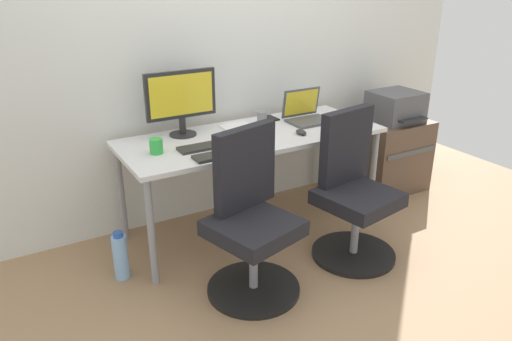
{
  "coord_description": "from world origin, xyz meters",
  "views": [
    {
      "loc": [
        -1.57,
        -2.75,
        1.75
      ],
      "look_at": [
        0.0,
        -0.05,
        0.46
      ],
      "focal_mm": 34.62,
      "sensor_mm": 36.0,
      "label": 1
    }
  ],
  "objects_px": {
    "water_bottle_on_floor": "(121,256)",
    "desktop_monitor": "(181,99)",
    "printer": "(396,107)",
    "coffee_mug": "(156,146)",
    "office_chair_right": "(353,193)",
    "side_cabinet": "(390,155)",
    "office_chair_left": "(251,221)",
    "open_laptop": "(307,113)"
  },
  "relations": [
    {
      "from": "water_bottle_on_floor",
      "to": "desktop_monitor",
      "type": "bearing_deg",
      "value": 31.63
    },
    {
      "from": "printer",
      "to": "coffee_mug",
      "type": "bearing_deg",
      "value": -178.3
    },
    {
      "from": "office_chair_right",
      "to": "coffee_mug",
      "type": "distance_m",
      "value": 1.26
    },
    {
      "from": "side_cabinet",
      "to": "office_chair_left",
      "type": "bearing_deg",
      "value": -159.6
    },
    {
      "from": "office_chair_left",
      "to": "office_chair_right",
      "type": "xyz_separation_m",
      "value": [
        0.75,
        0.0,
        0.0
      ]
    },
    {
      "from": "printer",
      "to": "open_laptop",
      "type": "relative_size",
      "value": 1.29
    },
    {
      "from": "desktop_monitor",
      "to": "office_chair_left",
      "type": "bearing_deg",
      "value": -86.35
    },
    {
      "from": "desktop_monitor",
      "to": "open_laptop",
      "type": "bearing_deg",
      "value": -8.79
    },
    {
      "from": "open_laptop",
      "to": "coffee_mug",
      "type": "bearing_deg",
      "value": -174.83
    },
    {
      "from": "water_bottle_on_floor",
      "to": "side_cabinet",
      "type": "bearing_deg",
      "value": 4.25
    },
    {
      "from": "desktop_monitor",
      "to": "coffee_mug",
      "type": "bearing_deg",
      "value": -137.8
    },
    {
      "from": "office_chair_left",
      "to": "side_cabinet",
      "type": "distance_m",
      "value": 1.82
    },
    {
      "from": "office_chair_right",
      "to": "open_laptop",
      "type": "bearing_deg",
      "value": 80.85
    },
    {
      "from": "office_chair_right",
      "to": "desktop_monitor",
      "type": "bearing_deg",
      "value": 134.33
    },
    {
      "from": "printer",
      "to": "open_laptop",
      "type": "xyz_separation_m",
      "value": [
        -0.85,
        0.05,
        0.05
      ]
    },
    {
      "from": "office_chair_left",
      "to": "open_laptop",
      "type": "bearing_deg",
      "value": 38.42
    },
    {
      "from": "office_chair_right",
      "to": "office_chair_left",
      "type": "bearing_deg",
      "value": -179.91
    },
    {
      "from": "open_laptop",
      "to": "coffee_mug",
      "type": "height_order",
      "value": "open_laptop"
    },
    {
      "from": "desktop_monitor",
      "to": "coffee_mug",
      "type": "relative_size",
      "value": 5.22
    },
    {
      "from": "office_chair_left",
      "to": "side_cabinet",
      "type": "xyz_separation_m",
      "value": [
        1.7,
        0.63,
        -0.13
      ]
    },
    {
      "from": "water_bottle_on_floor",
      "to": "coffee_mug",
      "type": "distance_m",
      "value": 0.69
    },
    {
      "from": "office_chair_left",
      "to": "water_bottle_on_floor",
      "type": "bearing_deg",
      "value": 144.22
    },
    {
      "from": "office_chair_right",
      "to": "side_cabinet",
      "type": "distance_m",
      "value": 1.15
    },
    {
      "from": "printer",
      "to": "open_laptop",
      "type": "distance_m",
      "value": 0.85
    },
    {
      "from": "side_cabinet",
      "to": "water_bottle_on_floor",
      "type": "bearing_deg",
      "value": -175.75
    },
    {
      "from": "printer",
      "to": "office_chair_right",
      "type": "bearing_deg",
      "value": -146.56
    },
    {
      "from": "side_cabinet",
      "to": "desktop_monitor",
      "type": "distance_m",
      "value": 1.89
    },
    {
      "from": "printer",
      "to": "coffee_mug",
      "type": "relative_size",
      "value": 4.35
    },
    {
      "from": "side_cabinet",
      "to": "desktop_monitor",
      "type": "relative_size",
      "value": 1.24
    },
    {
      "from": "office_chair_left",
      "to": "office_chair_right",
      "type": "bearing_deg",
      "value": 0.09
    },
    {
      "from": "water_bottle_on_floor",
      "to": "office_chair_left",
      "type": "bearing_deg",
      "value": -35.78
    },
    {
      "from": "desktop_monitor",
      "to": "open_laptop",
      "type": "xyz_separation_m",
      "value": [
        0.91,
        -0.14,
        -0.19
      ]
    },
    {
      "from": "office_chair_right",
      "to": "side_cabinet",
      "type": "height_order",
      "value": "office_chair_right"
    },
    {
      "from": "office_chair_left",
      "to": "printer",
      "type": "distance_m",
      "value": 1.84
    },
    {
      "from": "office_chair_right",
      "to": "side_cabinet",
      "type": "relative_size",
      "value": 1.58
    },
    {
      "from": "open_laptop",
      "to": "coffee_mug",
      "type": "xyz_separation_m",
      "value": [
        -1.18,
        -0.11,
        -0.01
      ]
    },
    {
      "from": "printer",
      "to": "open_laptop",
      "type": "bearing_deg",
      "value": 176.84
    },
    {
      "from": "side_cabinet",
      "to": "printer",
      "type": "bearing_deg",
      "value": -90.0
    },
    {
      "from": "office_chair_right",
      "to": "desktop_monitor",
      "type": "relative_size",
      "value": 1.96
    },
    {
      "from": "water_bottle_on_floor",
      "to": "office_chair_right",
      "type": "bearing_deg",
      "value": -18.31
    },
    {
      "from": "office_chair_left",
      "to": "coffee_mug",
      "type": "height_order",
      "value": "office_chair_left"
    },
    {
      "from": "side_cabinet",
      "to": "desktop_monitor",
      "type": "xyz_separation_m",
      "value": [
        -1.76,
        0.19,
        0.66
      ]
    }
  ]
}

